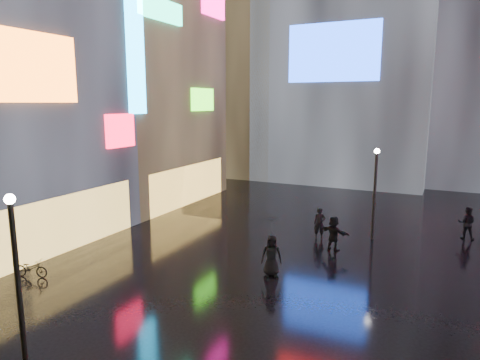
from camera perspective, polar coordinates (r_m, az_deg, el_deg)
The scene contains 11 objects.
ground at distance 23.52m, azimuth 8.60°, elevation -8.90°, with size 140.00×140.00×0.00m, color black.
building_left_far at distance 35.45m, azimuth -14.08°, elevation 15.32°, with size 10.28×12.00×22.00m.
tower_flank_left at distance 48.15m, azimuth 0.51°, elevation 16.61°, with size 10.00×10.00×26.00m, color black.
lamp_near at distance 13.97m, azimuth -27.61°, elevation -10.73°, with size 0.30×0.30×5.20m.
lamp_far at distance 25.07m, azimuth 17.54°, elevation -1.09°, with size 0.30×0.30×5.20m.
pedestrian_4 at distance 19.47m, azimuth 4.21°, elevation -9.99°, with size 0.92×0.60×1.88m, color black.
pedestrian_5 at distance 23.13m, azimuth 12.38°, elevation -6.97°, with size 1.70×0.54×1.83m, color black.
pedestrian_6 at distance 24.86m, azimuth 10.55°, elevation -5.73°, with size 0.66×0.43×1.80m, color black.
pedestrian_7 at distance 27.64m, azimuth 28.00°, elevation -5.09°, with size 0.90×0.70×1.85m, color black.
umbrella_2 at distance 19.05m, azimuth 4.27°, elevation -6.16°, with size 0.91×0.93×0.84m, color black.
bicycle at distance 21.55m, azimuth -26.09°, elevation -10.52°, with size 0.54×1.56×0.82m, color black.
Camera 1 is at (6.40, -1.29, 7.67)m, focal length 32.00 mm.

